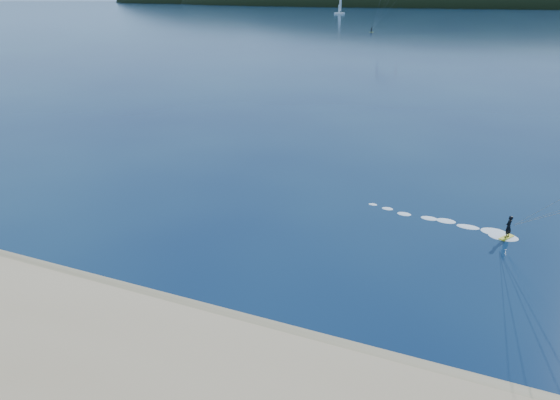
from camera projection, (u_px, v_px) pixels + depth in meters
name	position (u px, v px, depth m)	size (l,w,h in m)	color
ground	(135.00, 371.00, 22.37)	(1800.00, 1800.00, 0.00)	#08163B
wet_sand	(190.00, 315.00, 26.17)	(220.00, 2.50, 0.10)	#8C7851
headland	(495.00, 6.00, 655.08)	(1200.00, 310.00, 140.00)	black
sailboat	(339.00, 13.00, 396.62)	(9.05, 5.59, 12.59)	white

